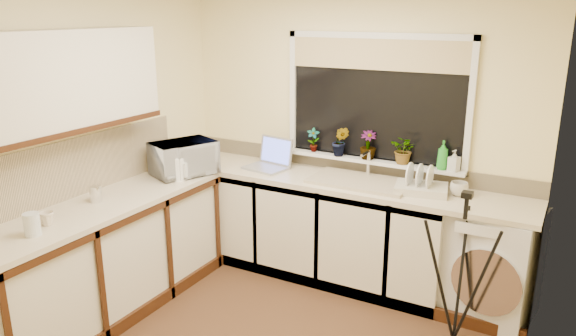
{
  "coord_description": "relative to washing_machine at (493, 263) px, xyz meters",
  "views": [
    {
      "loc": [
        1.73,
        -2.82,
        2.28
      ],
      "look_at": [
        -0.12,
        0.55,
        1.15
      ],
      "focal_mm": 33.83,
      "sensor_mm": 36.0,
      "label": 1
    }
  ],
  "objects": [
    {
      "name": "splashback_back",
      "position": [
        -1.29,
        0.27,
        0.54
      ],
      "size": [
        3.2,
        0.02,
        0.14
      ],
      "primitive_type": "cube",
      "color": "beige",
      "rests_on": "wall_back"
    },
    {
      "name": "upper_cabinet",
      "position": [
        -2.73,
        -1.66,
        1.37
      ],
      "size": [
        0.28,
        1.9,
        0.7
      ],
      "primitive_type": "cube",
      "color": "silver",
      "rests_on": "wall_left"
    },
    {
      "name": "microwave",
      "position": [
        -2.52,
        -0.52,
        0.62
      ],
      "size": [
        0.53,
        0.62,
        0.29
      ],
      "primitive_type": "imported",
      "rotation": [
        0.0,
        0.0,
        1.17
      ],
      "color": "silver",
      "rests_on": "worktop_left"
    },
    {
      "name": "wall_back",
      "position": [
        -1.29,
        0.29,
        0.8
      ],
      "size": [
        3.2,
        0.0,
        3.2
      ],
      "primitive_type": "plane",
      "rotation": [
        1.57,
        0.0,
        0.0
      ],
      "color": "#FFECAA",
      "rests_on": "ground"
    },
    {
      "name": "soap_bottle_clear",
      "position": [
        -0.39,
        0.19,
        0.71
      ],
      "size": [
        0.1,
        0.1,
        0.17
      ],
      "primitive_type": "imported",
      "rotation": [
        0.0,
        0.0,
        -0.28
      ],
      "color": "#999999",
      "rests_on": "windowsill"
    },
    {
      "name": "base_cabinet_left",
      "position": [
        -2.59,
        -1.51,
        0.0
      ],
      "size": [
        0.54,
        2.4,
        0.86
      ],
      "primitive_type": "cube",
      "color": "silver",
      "rests_on": "floor"
    },
    {
      "name": "soap_bottle_green",
      "position": [
        -0.49,
        0.2,
        0.74
      ],
      "size": [
        0.11,
        0.11,
        0.23
      ],
      "primitive_type": "imported",
      "rotation": [
        0.0,
        0.0,
        0.26
      ],
      "color": "green",
      "rests_on": "windowsill"
    },
    {
      "name": "sink",
      "position": [
        -1.09,
        -0.01,
        0.48
      ],
      "size": [
        0.82,
        0.46,
        0.03
      ],
      "primitive_type": "cube",
      "color": "tan",
      "rests_on": "worktop_back"
    },
    {
      "name": "cup_back",
      "position": [
        -0.31,
        0.05,
        0.53
      ],
      "size": [
        0.18,
        0.18,
        0.11
      ],
      "primitive_type": "imported",
      "rotation": [
        0.0,
        0.0,
        0.43
      ],
      "color": "beige",
      "rests_on": "worktop_back"
    },
    {
      "name": "windowsill",
      "position": [
        -1.09,
        0.22,
        0.61
      ],
      "size": [
        1.6,
        0.14,
        0.03
      ],
      "primitive_type": "cube",
      "color": "white",
      "rests_on": "wall_back"
    },
    {
      "name": "base_cabinet_back",
      "position": [
        -1.62,
        -0.01,
        0.0
      ],
      "size": [
        2.55,
        0.6,
        0.86
      ],
      "primitive_type": "cube",
      "color": "silver",
      "rests_on": "floor"
    },
    {
      "name": "plant_b",
      "position": [
        -1.36,
        0.18,
        0.75
      ],
      "size": [
        0.16,
        0.14,
        0.26
      ],
      "primitive_type": "imported",
      "rotation": [
        0.0,
        0.0,
        0.17
      ],
      "color": "#999999",
      "rests_on": "windowsill"
    },
    {
      "name": "kettle",
      "position": [
        -2.47,
        -0.67,
        0.57
      ],
      "size": [
        0.15,
        0.15,
        0.19
      ],
      "primitive_type": "cylinder",
      "color": "white",
      "rests_on": "worktop_left"
    },
    {
      "name": "splashback_left",
      "position": [
        -2.88,
        -1.51,
        0.7
      ],
      "size": [
        0.02,
        2.4,
        0.45
      ],
      "primitive_type": "cube",
      "color": "beige",
      "rests_on": "wall_left"
    },
    {
      "name": "window_blind",
      "position": [
        -1.09,
        0.25,
        1.5
      ],
      "size": [
        1.5,
        0.02,
        0.25
      ],
      "primitive_type": "cube",
      "color": "tan",
      "rests_on": "wall_back"
    },
    {
      "name": "wall_right",
      "position": [
        0.31,
        -1.21,
        0.8
      ],
      "size": [
        0.0,
        3.0,
        3.0
      ],
      "primitive_type": "plane",
      "rotation": [
        1.57,
        0.0,
        -1.57
      ],
      "color": "#FFECAA",
      "rests_on": "ground"
    },
    {
      "name": "plant_c",
      "position": [
        -1.12,
        0.21,
        0.74
      ],
      "size": [
        0.18,
        0.18,
        0.24
      ],
      "primitive_type": "imported",
      "rotation": [
        0.0,
        0.0,
        0.39
      ],
      "color": "#999999",
      "rests_on": "windowsill"
    },
    {
      "name": "faucet",
      "position": [
        -1.09,
        0.17,
        0.59
      ],
      "size": [
        0.03,
        0.03,
        0.24
      ],
      "primitive_type": "cylinder",
      "color": "silver",
      "rests_on": "worktop_back"
    },
    {
      "name": "cup_left",
      "position": [
        -2.58,
        -1.87,
        0.52
      ],
      "size": [
        0.11,
        0.11,
        0.09
      ],
      "primitive_type": "imported",
      "rotation": [
        0.0,
        0.0,
        0.17
      ],
      "color": "beige",
      "rests_on": "worktop_left"
    },
    {
      "name": "steel_jar",
      "position": [
        -2.65,
        -1.39,
        0.53
      ],
      "size": [
        0.09,
        0.09,
        0.12
      ],
      "primitive_type": "cylinder",
      "color": "silver",
      "rests_on": "worktop_left"
    },
    {
      "name": "tripod",
      "position": [
        -0.15,
        -0.5,
        0.13
      ],
      "size": [
        0.73,
        0.73,
        1.12
      ],
      "primitive_type": null,
      "rotation": [
        0.0,
        0.0,
        -0.43
      ],
      "color": "black",
      "rests_on": "floor"
    },
    {
      "name": "window_glass",
      "position": [
        -1.09,
        0.27,
        1.12
      ],
      "size": [
        1.5,
        0.02,
        1.0
      ],
      "primitive_type": "cube",
      "color": "black",
      "rests_on": "wall_back"
    },
    {
      "name": "washing_machine",
      "position": [
        0.0,
        0.0,
        0.0
      ],
      "size": [
        0.69,
        0.67,
        0.86
      ],
      "primitive_type": "cube",
      "rotation": [
        0.0,
        0.0,
        -0.16
      ],
      "color": "silver",
      "rests_on": "floor"
    },
    {
      "name": "worktop_left",
      "position": [
        -2.59,
        -1.51,
        0.45
      ],
      "size": [
        0.6,
        2.4,
        0.04
      ],
      "primitive_type": "cube",
      "color": "beige",
      "rests_on": "base_cabinet_left"
    },
    {
      "name": "wall_front",
      "position": [
        -1.29,
        -2.71,
        0.8
      ],
      "size": [
        3.2,
        0.0,
        3.2
      ],
      "primitive_type": "plane",
      "rotation": [
        -1.57,
        0.0,
        0.0
      ],
      "color": "#FFECAA",
      "rests_on": "ground"
    },
    {
      "name": "plant_a",
      "position": [
        -1.64,
        0.2,
        0.73
      ],
      "size": [
        0.13,
        0.11,
        0.21
      ],
      "primitive_type": "imported",
      "rotation": [
        0.0,
        0.0,
        0.39
      ],
      "color": "#999999",
      "rests_on": "windowsill"
    },
    {
      "name": "wall_left",
      "position": [
        -2.89,
        -1.21,
        0.8
      ],
      "size": [
        0.0,
        3.0,
        3.0
      ],
      "primitive_type": "plane",
      "rotation": [
        1.57,
        0.0,
        1.57
      ],
      "color": "#FFECAA",
      "rests_on": "ground"
    },
    {
      "name": "glass_jug",
      "position": [
        -2.51,
        -2.03,
        0.55
      ],
      "size": [
        0.1,
        0.1,
        0.15
      ],
      "primitive_type": "cylinder",
      "color": "silver",
      "rests_on": "worktop_left"
    },
    {
      "name": "plant_d",
      "position": [
        -0.8,
        0.21,
        0.74
      ],
      "size": [
        0.25,
        0.23,
        0.24
      ],
      "primitive_type": "imported",
      "rotation": [
        0.0,
        0.0,
        -0.28
      ],
      "color": "#999999",
      "rests_on": "windowsill"
    },
    {
      "name": "laptop",
      "position": [
        -1.97,
        0.02,
        0.54
      ],
      "size": [
        0.41,
        0.37,
        0.27
      ],
      "rotation": [
        0.0,
        0.0,
        -0.18
      ],
      "color": "#A3A3AB",
      "rests_on": "worktop_back"
    },
    {
      "name": "worktop_back",
      "position": [
        -1.29,
        -0.01,
        0.45
      ],
      "size": [
        3.2,
        0.6,
        0.04
      ],
      "primitive_type": "cube",
      "color": "beige",
      "rests_on": "base_cabinet_back"
    },
    {
      "name": "dish_rack",
      "position": [
        -0.59,
        -0.01,
        0.5
      ],
      "size": [
        0.45,
        0.37,
        0.06
      ],
      "primitive_type": "cube",
      "rotation": [
        0.0,
        0.0,
        0.2
      ],
      "color": "beige",
      "rests_on": "worktop_back"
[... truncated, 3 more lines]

